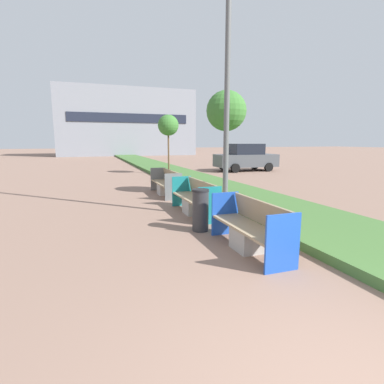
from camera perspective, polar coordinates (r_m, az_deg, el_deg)
planter_grass_strip at (r=14.26m, az=1.71°, el=1.83°), size 2.80×120.00×0.18m
building_backdrop at (r=45.26m, az=-12.24°, el=12.78°), size 19.04×5.73×9.31m
bench_blue_frame at (r=5.78m, az=11.07°, el=-7.29°), size 0.65×2.10×0.94m
bench_teal_frame at (r=8.45m, az=0.62°, el=-1.66°), size 0.65×2.33×0.94m
bench_grey_frame at (r=11.52m, az=-4.96°, el=1.36°), size 0.65×2.40×0.94m
litter_bin at (r=6.83m, az=1.62°, el=-3.46°), size 0.39×0.39×0.97m
street_lamp_post at (r=8.31m, az=6.89°, el=27.41°), size 0.24×0.44×8.38m
sapling_tree_near at (r=11.17m, az=6.55°, el=15.04°), size 1.44×1.44×3.83m
sapling_tree_far at (r=18.71m, az=-4.55°, el=12.51°), size 1.27×1.27×3.63m
parked_car_distant at (r=21.03m, az=10.21°, el=6.46°), size 4.27×2.00×1.86m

